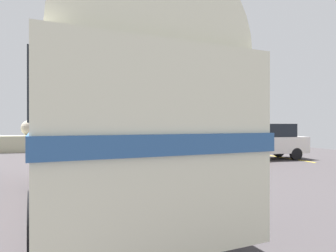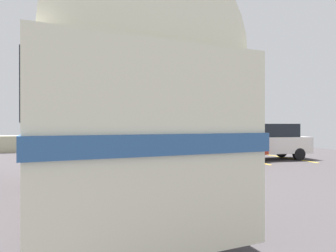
# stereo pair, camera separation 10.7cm
# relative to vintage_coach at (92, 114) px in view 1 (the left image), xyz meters

# --- Properties ---
(ground) EXTENTS (32.00, 26.00, 0.02)m
(ground) POSITION_rel_vintage_coach_xyz_m (1.55, 3.16, -2.04)
(ground) COLOR #3C383A
(breakwater) EXTENTS (31.36, 2.17, 2.47)m
(breakwater) POSITION_rel_vintage_coach_xyz_m (1.46, 14.97, -1.33)
(breakwater) COLOR #B4B595
(breakwater) RESTS_ON ground
(parking_lines) EXTENTS (5.32, 4.40, 0.01)m
(parking_lines) POSITION_rel_vintage_coach_xyz_m (7.89, 6.66, -2.03)
(parking_lines) COLOR gold
(parking_lines) RESTS_ON ground
(vintage_coach) EXTENTS (3.54, 8.83, 3.70)m
(vintage_coach) POSITION_rel_vintage_coach_xyz_m (0.00, 0.00, 0.00)
(vintage_coach) COLOR black
(vintage_coach) RESTS_ON ground
(parked_car_nearest) EXTENTS (4.12, 1.76, 1.86)m
(parked_car_nearest) POSITION_rel_vintage_coach_xyz_m (6.55, 6.40, -1.08)
(parked_car_nearest) COLOR black
(parked_car_nearest) RESTS_ON ground
(parked_car_middle) EXTENTS (4.22, 2.01, 1.86)m
(parked_car_middle) POSITION_rel_vintage_coach_xyz_m (9.24, 6.51, -1.08)
(parked_car_middle) COLOR black
(parked_car_middle) RESTS_ON ground
(lamp_post) EXTENTS (0.44, 0.91, 7.19)m
(lamp_post) POSITION_rel_vintage_coach_xyz_m (4.24, 9.34, 1.96)
(lamp_post) COLOR #5B5B60
(lamp_post) RESTS_ON ground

